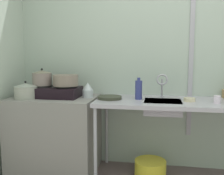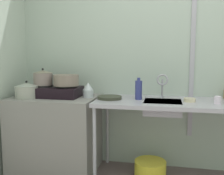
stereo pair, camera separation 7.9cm
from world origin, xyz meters
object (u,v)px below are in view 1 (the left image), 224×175
at_px(percolator, 88,90).
at_px(bucket_on_floor, 150,169).
at_px(sink_basin, 163,107).
at_px(stove, 54,92).
at_px(small_bowl_on_drainboard, 189,99).
at_px(faucet, 162,82).
at_px(bottle_by_sink, 139,90).
at_px(cup_by_rack, 217,99).
at_px(pot_beside_stove, 26,91).
at_px(pot_on_right_burner, 66,80).
at_px(frying_pan, 110,98).
at_px(pot_on_left_burner, 42,78).

relative_size(percolator, bucket_on_floor, 0.49).
bearing_deg(sink_basin, stove, 178.30).
distance_m(percolator, small_bowl_on_drainboard, 1.08).
relative_size(faucet, bottle_by_sink, 1.15).
bearing_deg(cup_by_rack, pot_beside_stove, -177.84).
bearing_deg(pot_on_right_burner, pot_beside_stove, -159.63).
distance_m(percolator, bucket_on_floor, 1.08).
height_order(pot_on_right_burner, frying_pan, pot_on_right_burner).
height_order(frying_pan, cup_by_rack, cup_by_rack).
bearing_deg(pot_beside_stove, bucket_on_floor, 5.82).
height_order(pot_beside_stove, faucet, faucet).
height_order(pot_on_right_burner, pot_beside_stove, pot_on_right_burner).
bearing_deg(pot_on_right_burner, sink_basin, -1.92).
height_order(percolator, sink_basin, percolator).
bearing_deg(pot_on_left_burner, pot_on_right_burner, 0.00).
xyz_separation_m(stove, sink_basin, (1.18, -0.04, -0.12)).
bearing_deg(pot_beside_stove, pot_on_right_burner, 20.37).
xyz_separation_m(sink_basin, small_bowl_on_drainboard, (0.26, 0.02, 0.08)).
bearing_deg(frying_pan, pot_beside_stove, -172.02).
bearing_deg(pot_on_left_burner, pot_beside_stove, -129.78).
bearing_deg(bottle_by_sink, cup_by_rack, -6.39).
distance_m(sink_basin, small_bowl_on_drainboard, 0.28).
height_order(faucet, cup_by_rack, faucet).
bearing_deg(small_bowl_on_drainboard, bucket_on_floor, 179.13).
height_order(pot_on_left_burner, pot_on_right_burner, pot_on_left_burner).
relative_size(sink_basin, small_bowl_on_drainboard, 3.26).
distance_m(percolator, frying_pan, 0.27).
bearing_deg(small_bowl_on_drainboard, cup_by_rack, -12.46).
xyz_separation_m(cup_by_rack, small_bowl_on_drainboard, (-0.25, 0.06, -0.02)).
height_order(frying_pan, bucket_on_floor, frying_pan).
bearing_deg(faucet, pot_beside_stove, -169.51).
relative_size(pot_beside_stove, sink_basin, 0.66).
height_order(percolator, bucket_on_floor, percolator).
distance_m(stove, faucet, 1.19).
bearing_deg(percolator, pot_on_right_burner, -170.85).
distance_m(pot_on_left_burner, small_bowl_on_drainboard, 1.60).
xyz_separation_m(stove, bucket_on_floor, (1.07, -0.01, -0.81)).
distance_m(stove, pot_beside_stove, 0.30).
distance_m(percolator, faucet, 0.81).
distance_m(stove, pot_on_left_burner, 0.20).
xyz_separation_m(pot_on_right_burner, cup_by_rack, (1.56, -0.07, -0.15)).
xyz_separation_m(pot_on_left_burner, bottle_by_sink, (1.07, 0.01, -0.11)).
height_order(pot_on_right_burner, bottle_by_sink, pot_on_right_burner).
relative_size(pot_on_right_burner, small_bowl_on_drainboard, 2.41).
xyz_separation_m(stove, frying_pan, (0.63, -0.02, -0.04)).
relative_size(faucet, cup_by_rack, 3.59).
relative_size(faucet, small_bowl_on_drainboard, 2.30).
xyz_separation_m(faucet, bottle_by_sink, (-0.24, -0.11, -0.08)).
distance_m(stove, percolator, 0.38).
distance_m(pot_on_right_burner, faucet, 1.05).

